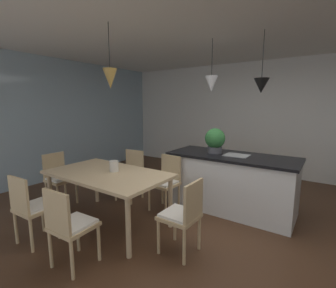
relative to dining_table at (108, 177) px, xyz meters
The scene contains 17 objects.
ground_plane 1.70m from the dining_table, 23.92° to the left, with size 10.00×8.40×0.04m, color #4C301E.
ceiling_slab 2.59m from the dining_table, 23.92° to the left, with size 10.00×8.40×0.12m, color white.
wall_back_kitchen 4.19m from the dining_table, 70.00° to the left, with size 10.00×0.12×2.70m, color white.
window_wall_left_glazing 2.80m from the dining_table, 166.66° to the left, with size 0.06×8.40×2.70m, color #9EB7C6.
dining_table is the anchor object (origin of this frame).
chair_kitchen_end 1.24m from the dining_table, ahead, with size 0.40×0.40×0.87m.
chair_window_end 1.24m from the dining_table, behind, with size 0.40×0.40×0.87m.
chair_far_right 0.97m from the dining_table, 65.77° to the left, with size 0.42×0.42×0.87m.
chair_near_right 0.97m from the dining_table, 65.76° to the right, with size 0.42×0.42×0.87m.
chair_far_left 0.97m from the dining_table, 114.35° to the left, with size 0.44×0.44×0.87m.
chair_near_left 0.97m from the dining_table, 113.93° to the right, with size 0.42×0.42×0.87m.
kitchen_island 1.92m from the dining_table, 48.98° to the left, with size 1.97×0.83×0.91m.
pendant_over_table 1.34m from the dining_table, 10.77° to the left, with size 0.18×0.18×0.81m.
pendant_over_island_main 2.14m from the dining_table, 58.88° to the left, with size 0.20×0.20×0.82m.
pendant_over_island_aux 2.52m from the dining_table, 41.36° to the left, with size 0.21×0.21×0.85m.
potted_plant_on_island 1.78m from the dining_table, 56.25° to the left, with size 0.33×0.33×0.41m.
vase_on_dining_table 0.17m from the dining_table, 67.74° to the left, with size 0.13×0.13×0.15m.
Camera 1 is at (1.09, -2.79, 1.68)m, focal length 25.53 mm.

